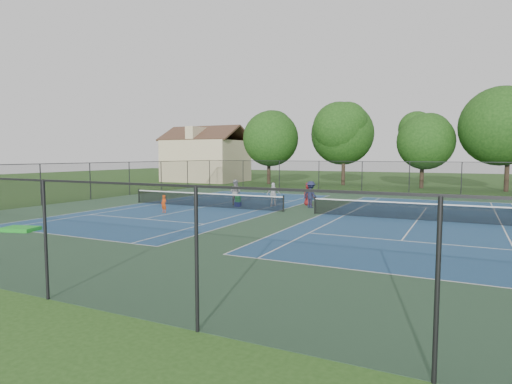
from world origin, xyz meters
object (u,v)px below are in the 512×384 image
at_px(tree_back_d, 509,122).
at_px(bystander_c, 308,194).
at_px(tree_back_c, 423,138).
at_px(child_player, 164,204).
at_px(tree_back_a, 269,136).
at_px(bystander_b, 311,195).
at_px(ball_crate, 238,204).
at_px(instructor, 235,192).
at_px(ball_hopper, 238,199).
at_px(tree_back_b, 344,130).
at_px(bystander_a, 273,194).
at_px(clapboard_house, 206,159).

bearing_deg(tree_back_d, bystander_c, -124.53).
height_order(tree_back_c, child_player, tree_back_c).
distance_m(tree_back_a, bystander_b, 25.31).
bearing_deg(ball_crate, instructor, 127.95).
distance_m(tree_back_c, tree_back_d, 8.17).
distance_m(instructor, ball_crate, 1.37).
xyz_separation_m(tree_back_d, ball_crate, (-18.02, -22.79, -6.66)).
distance_m(tree_back_a, child_player, 28.76).
distance_m(tree_back_a, ball_hopper, 24.77).
distance_m(tree_back_b, bystander_a, 24.08).
bearing_deg(bystander_a, bystander_c, 176.47).
height_order(bystander_a, ball_crate, bystander_a).
height_order(tree_back_b, instructor, tree_back_b).
relative_size(tree_back_c, ball_crate, 20.23).
xyz_separation_m(bystander_b, ball_hopper, (-4.84, -1.58, -0.40)).
height_order(clapboard_house, child_player, clapboard_house).
bearing_deg(tree_back_d, ball_hopper, -128.33).
height_order(tree_back_a, clapboard_house, tree_back_a).
bearing_deg(instructor, child_player, 77.10).
xyz_separation_m(tree_back_b, ball_hopper, (-1.02, -24.79, -6.07)).
relative_size(tree_back_b, instructor, 5.42).
bearing_deg(instructor, tree_back_d, -125.21).
height_order(tree_back_d, child_player, tree_back_d).
xyz_separation_m(tree_back_a, clapboard_house, (-10.00, 1.00, -2.95)).
xyz_separation_m(bystander_a, bystander_b, (2.74, 0.15, 0.08)).
relative_size(clapboard_house, bystander_c, 6.44).
bearing_deg(ball_crate, bystander_b, 18.09).
xyz_separation_m(instructor, bystander_c, (4.95, 1.90, -0.09)).
relative_size(tree_back_b, bystander_b, 5.44).
relative_size(tree_back_a, instructor, 4.94).
distance_m(tree_back_a, tree_back_b, 9.24).
bearing_deg(clapboard_house, tree_back_b, 3.01).
xyz_separation_m(bystander_b, bystander_c, (-0.58, 1.21, -0.08)).
relative_size(tree_back_a, child_player, 8.13).
bearing_deg(tree_back_d, instructor, -130.52).
xyz_separation_m(tree_back_d, bystander_a, (-15.92, -21.35, -5.98)).
relative_size(tree_back_d, bystander_a, 6.16).
height_order(instructor, ball_crate, instructor).
bearing_deg(tree_back_c, child_player, -113.74).
height_order(instructor, bystander_b, instructor).
relative_size(clapboard_house, bystander_a, 6.42).
bearing_deg(ball_crate, child_player, -117.93).
relative_size(tree_back_d, bystander_b, 5.62).
distance_m(clapboard_house, bystander_c, 30.67).
relative_size(tree_back_d, instructor, 5.60).
height_order(bystander_b, bystander_c, bystander_b).
xyz_separation_m(tree_back_d, bystander_b, (-13.18, -21.21, -5.90)).
bearing_deg(ball_hopper, bystander_a, 34.35).
distance_m(bystander_a, ball_hopper, 2.56).
distance_m(tree_back_a, tree_back_c, 18.04).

